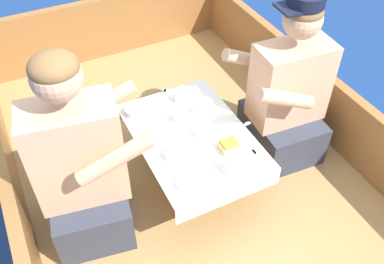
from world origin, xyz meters
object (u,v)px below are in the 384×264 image
(sandwich, at_px, (229,146))
(tin_can, at_px, (229,167))
(person_port, at_px, (82,168))
(coffee_cup_port, at_px, (181,116))
(person_starboard, at_px, (287,97))
(coffee_cup_center, at_px, (202,131))
(coffee_cup_starboard, at_px, (181,97))

(sandwich, height_order, tin_can, sandwich)
(person_port, height_order, sandwich, person_port)
(sandwich, xyz_separation_m, coffee_cup_port, (-0.12, 0.30, -0.00))
(person_starboard, bearing_deg, coffee_cup_center, 6.40)
(person_starboard, xyz_separation_m, coffee_cup_starboard, (-0.51, 0.28, -0.02))
(person_starboard, height_order, tin_can, person_starboard)
(person_port, xyz_separation_m, coffee_cup_starboard, (0.64, 0.31, -0.04))
(person_port, relative_size, tin_can, 15.36)
(sandwich, xyz_separation_m, coffee_cup_starboard, (-0.05, 0.45, -0.00))
(person_starboard, height_order, coffee_cup_starboard, person_starboard)
(coffee_cup_center, bearing_deg, coffee_cup_starboard, 85.41)
(person_starboard, height_order, sandwich, person_starboard)
(person_starboard, distance_m, sandwich, 0.49)
(person_starboard, bearing_deg, coffee_cup_port, -8.64)
(person_starboard, height_order, coffee_cup_port, person_starboard)
(coffee_cup_starboard, bearing_deg, coffee_cup_center, -94.59)
(sandwich, bearing_deg, coffee_cup_port, 111.22)
(coffee_cup_port, xyz_separation_m, coffee_cup_starboard, (0.07, 0.15, 0.00))
(coffee_cup_center, relative_size, tin_can, 1.37)
(coffee_cup_port, relative_size, coffee_cup_center, 1.03)
(person_port, height_order, coffee_cup_center, person_port)
(person_port, xyz_separation_m, tin_can, (0.62, -0.26, -0.04))
(coffee_cup_port, xyz_separation_m, tin_can, (0.05, -0.42, -0.00))
(coffee_cup_port, distance_m, coffee_cup_center, 0.16)
(coffee_cup_starboard, distance_m, tin_can, 0.57)
(sandwich, bearing_deg, coffee_cup_starboard, 96.05)
(sandwich, distance_m, coffee_cup_port, 0.33)
(sandwich, distance_m, coffee_cup_center, 0.17)
(person_port, relative_size, person_starboard, 1.03)
(person_port, relative_size, sandwich, 10.50)
(person_port, bearing_deg, tin_can, -13.41)
(coffee_cup_starboard, bearing_deg, tin_can, -92.12)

